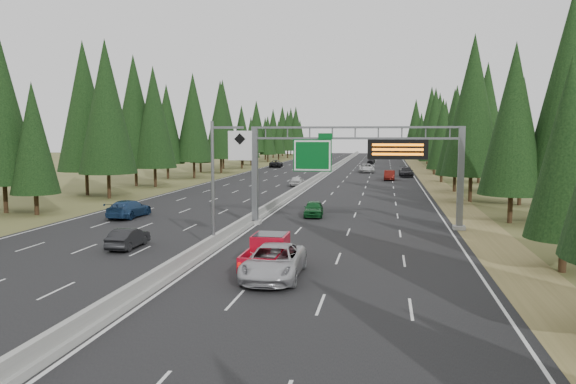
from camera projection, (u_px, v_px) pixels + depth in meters
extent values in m
cube|color=black|center=(318.00, 180.00, 89.35)|extent=(32.00, 260.00, 0.08)
cube|color=olive|center=(432.00, 182.00, 86.32)|extent=(3.60, 260.00, 0.06)
cube|color=#525628|center=(210.00, 179.00, 92.38)|extent=(3.60, 260.00, 0.06)
cube|color=gray|center=(318.00, 179.00, 89.33)|extent=(0.70, 260.00, 0.30)
cube|color=gray|center=(318.00, 176.00, 89.29)|extent=(0.30, 260.00, 0.60)
cube|color=slate|center=(255.00, 176.00, 44.78)|extent=(0.45, 0.45, 7.80)
cube|color=gray|center=(255.00, 222.00, 45.17)|extent=(0.90, 0.90, 0.30)
cube|color=slate|center=(461.00, 178.00, 42.08)|extent=(0.45, 0.45, 7.80)
cube|color=gray|center=(459.00, 228.00, 42.47)|extent=(0.90, 0.90, 0.30)
cube|color=slate|center=(355.00, 127.00, 43.04)|extent=(15.85, 0.35, 0.16)
cube|color=slate|center=(355.00, 138.00, 43.13)|extent=(15.85, 0.35, 0.16)
cube|color=#054C19|center=(312.00, 155.00, 43.58)|extent=(3.00, 0.10, 2.50)
cube|color=silver|center=(312.00, 156.00, 43.52)|extent=(2.85, 0.02, 2.35)
cube|color=#054C19|center=(325.00, 136.00, 43.25)|extent=(1.10, 0.10, 0.45)
cube|color=black|center=(398.00, 149.00, 42.37)|extent=(4.50, 0.40, 1.50)
cube|color=orange|center=(398.00, 145.00, 42.12)|extent=(3.80, 0.02, 0.18)
cube|color=orange|center=(398.00, 150.00, 42.15)|extent=(3.80, 0.02, 0.18)
cube|color=orange|center=(398.00, 154.00, 42.19)|extent=(3.80, 0.02, 0.18)
cylinder|color=slate|center=(213.00, 186.00, 35.03)|extent=(0.20, 0.20, 8.00)
cube|color=gray|center=(214.00, 247.00, 35.43)|extent=(0.50, 0.50, 0.20)
cube|color=slate|center=(228.00, 128.00, 34.49)|extent=(2.00, 0.15, 0.15)
cube|color=silver|center=(240.00, 146.00, 34.35)|extent=(1.50, 0.06, 1.80)
cylinder|color=black|center=(563.00, 255.00, 29.60)|extent=(0.40, 0.40, 1.81)
cone|color=black|center=(568.00, 148.00, 29.02)|extent=(4.07, 4.07, 9.50)
cylinder|color=black|center=(510.00, 209.00, 46.00)|extent=(0.40, 0.40, 2.35)
cone|color=black|center=(514.00, 119.00, 45.25)|extent=(5.29, 5.29, 12.35)
cylinder|color=black|center=(564.00, 206.00, 45.38)|extent=(0.40, 0.40, 3.01)
cone|color=black|center=(570.00, 88.00, 44.41)|extent=(6.78, 6.78, 15.83)
cylinder|color=black|center=(470.00, 189.00, 60.27)|extent=(0.40, 0.40, 2.86)
cone|color=black|center=(473.00, 105.00, 59.36)|extent=(6.42, 6.42, 14.99)
cylinder|color=black|center=(519.00, 195.00, 57.76)|extent=(0.40, 0.40, 2.09)
cone|color=black|center=(522.00, 131.00, 57.09)|extent=(4.71, 4.71, 10.99)
cylinder|color=black|center=(454.00, 184.00, 70.81)|extent=(0.40, 0.40, 2.15)
cone|color=black|center=(456.00, 130.00, 70.12)|extent=(4.83, 4.83, 11.26)
cylinder|color=black|center=(484.00, 182.00, 71.18)|extent=(0.40, 0.40, 2.61)
cone|color=black|center=(487.00, 117.00, 70.35)|extent=(5.87, 5.87, 13.69)
cylinder|color=black|center=(441.00, 176.00, 85.25)|extent=(0.40, 0.40, 2.04)
cone|color=black|center=(442.00, 134.00, 84.60)|extent=(4.58, 4.58, 10.70)
cylinder|color=black|center=(479.00, 176.00, 84.12)|extent=(0.40, 0.40, 2.12)
cone|color=black|center=(480.00, 131.00, 83.44)|extent=(4.78, 4.78, 11.15)
cylinder|color=black|center=(434.00, 168.00, 101.43)|extent=(0.40, 0.40, 2.51)
cone|color=black|center=(435.00, 124.00, 100.63)|extent=(5.64, 5.64, 13.16)
cylinder|color=black|center=(464.00, 168.00, 99.15)|extent=(0.40, 0.40, 2.87)
cone|color=black|center=(466.00, 116.00, 98.23)|extent=(6.47, 6.47, 15.09)
cylinder|color=black|center=(434.00, 166.00, 113.54)|extent=(0.40, 0.40, 1.91)
cone|color=black|center=(434.00, 136.00, 112.93)|extent=(4.29, 4.29, 10.02)
cylinder|color=black|center=(453.00, 164.00, 112.25)|extent=(0.40, 0.40, 2.63)
cone|color=black|center=(454.00, 123.00, 111.41)|extent=(5.91, 5.91, 13.78)
cylinder|color=black|center=(430.00, 161.00, 125.42)|extent=(0.40, 0.40, 2.87)
cone|color=black|center=(431.00, 120.00, 124.50)|extent=(6.45, 6.45, 15.05)
cylinder|color=black|center=(444.00, 161.00, 126.77)|extent=(0.40, 0.40, 2.39)
cone|color=black|center=(445.00, 128.00, 126.00)|extent=(5.37, 5.37, 12.54)
cylinder|color=black|center=(427.00, 159.00, 138.45)|extent=(0.40, 0.40, 2.48)
cone|color=black|center=(428.00, 127.00, 137.66)|extent=(5.58, 5.58, 13.02)
cylinder|color=black|center=(437.00, 159.00, 140.73)|extent=(0.40, 0.40, 2.17)
cone|color=black|center=(438.00, 132.00, 140.03)|extent=(4.89, 4.89, 11.41)
cylinder|color=black|center=(421.00, 157.00, 152.28)|extent=(0.40, 0.40, 2.11)
cone|color=black|center=(421.00, 133.00, 151.61)|extent=(4.76, 4.76, 11.10)
cylinder|color=black|center=(439.00, 156.00, 153.47)|extent=(0.40, 0.40, 2.99)
cone|color=black|center=(439.00, 121.00, 152.51)|extent=(6.73, 6.73, 15.70)
cylinder|color=black|center=(418.00, 156.00, 166.78)|extent=(0.40, 0.40, 1.83)
cone|color=black|center=(418.00, 137.00, 166.20)|extent=(4.11, 4.11, 9.58)
cylinder|color=black|center=(434.00, 154.00, 167.81)|extent=(0.40, 0.40, 2.81)
cone|color=black|center=(435.00, 125.00, 166.91)|extent=(6.32, 6.32, 14.75)
cylinder|color=black|center=(415.00, 152.00, 181.37)|extent=(0.40, 0.40, 3.00)
cone|color=black|center=(416.00, 123.00, 180.42)|extent=(6.74, 6.74, 15.72)
cylinder|color=black|center=(430.00, 153.00, 179.85)|extent=(0.40, 0.40, 2.62)
cone|color=black|center=(431.00, 127.00, 179.01)|extent=(5.90, 5.90, 13.77)
cylinder|color=black|center=(412.00, 152.00, 196.60)|extent=(0.40, 0.40, 2.32)
cone|color=black|center=(413.00, 131.00, 195.86)|extent=(5.22, 5.22, 12.18)
cylinder|color=black|center=(424.00, 153.00, 192.90)|extent=(0.40, 0.40, 1.87)
cone|color=black|center=(425.00, 136.00, 192.30)|extent=(4.21, 4.21, 9.83)
cylinder|color=black|center=(37.00, 204.00, 50.78)|extent=(0.40, 0.40, 1.92)
cone|color=black|center=(33.00, 138.00, 50.17)|extent=(4.31, 4.31, 10.06)
cylinder|color=black|center=(5.00, 199.00, 51.93)|extent=(0.40, 0.40, 2.69)
cone|color=black|center=(1.00, 107.00, 51.07)|extent=(6.06, 6.06, 14.13)
cylinder|color=black|center=(109.00, 186.00, 63.75)|extent=(0.40, 0.40, 2.86)
cone|color=black|center=(106.00, 106.00, 62.83)|extent=(6.44, 6.44, 15.03)
cylinder|color=black|center=(87.00, 183.00, 67.06)|extent=(0.40, 0.40, 2.92)
cone|color=black|center=(84.00, 106.00, 66.12)|extent=(6.58, 6.58, 15.36)
cylinder|color=black|center=(155.00, 177.00, 77.85)|extent=(0.40, 0.40, 2.66)
cone|color=black|center=(154.00, 117.00, 77.00)|extent=(5.99, 5.99, 13.97)
cylinder|color=black|center=(136.00, 176.00, 78.88)|extent=(0.40, 0.40, 2.93)
cone|color=black|center=(134.00, 110.00, 77.94)|extent=(6.59, 6.59, 15.39)
cylinder|color=black|center=(194.00, 170.00, 93.65)|extent=(0.40, 0.40, 2.78)
cone|color=black|center=(193.00, 117.00, 92.76)|extent=(6.27, 6.27, 14.62)
cylinder|color=black|center=(168.00, 171.00, 92.67)|extent=(0.40, 0.40, 2.48)
cone|color=black|center=(167.00, 124.00, 91.88)|extent=(5.58, 5.58, 13.02)
cylinder|color=black|center=(221.00, 166.00, 105.72)|extent=(0.40, 0.40, 2.77)
cone|color=black|center=(221.00, 119.00, 104.83)|extent=(6.24, 6.24, 14.55)
cylinder|color=black|center=(201.00, 167.00, 108.25)|extent=(0.40, 0.40, 1.86)
cone|color=black|center=(200.00, 137.00, 107.65)|extent=(4.18, 4.18, 9.76)
cylinder|color=black|center=(242.00, 163.00, 120.52)|extent=(0.40, 0.40, 2.16)
cone|color=black|center=(242.00, 132.00, 119.83)|extent=(4.87, 4.87, 11.36)
cylinder|color=black|center=(223.00, 162.00, 119.31)|extent=(0.40, 0.40, 3.01)
cone|color=black|center=(223.00, 117.00, 118.35)|extent=(6.77, 6.77, 15.79)
cylinder|color=black|center=(251.00, 162.00, 131.97)|extent=(0.40, 0.40, 1.83)
cone|color=black|center=(251.00, 137.00, 131.39)|extent=(4.11, 4.11, 9.58)
cylinder|color=black|center=(243.00, 161.00, 134.32)|extent=(0.40, 0.40, 1.82)
cone|color=black|center=(243.00, 137.00, 133.74)|extent=(4.09, 4.09, 9.54)
cylinder|color=black|center=(268.00, 158.00, 149.01)|extent=(0.40, 0.40, 1.95)
cone|color=black|center=(268.00, 135.00, 148.38)|extent=(4.40, 4.40, 10.26)
cylinder|color=black|center=(257.00, 157.00, 149.17)|extent=(0.40, 0.40, 2.61)
cone|color=black|center=(256.00, 126.00, 148.34)|extent=(5.87, 5.87, 13.69)
cylinder|color=black|center=(279.00, 157.00, 159.42)|extent=(0.40, 0.40, 1.81)
cone|color=black|center=(279.00, 137.00, 158.84)|extent=(4.08, 4.08, 9.51)
cylinder|color=black|center=(265.00, 157.00, 160.36)|extent=(0.40, 0.40, 1.96)
cone|color=black|center=(265.00, 135.00, 159.73)|extent=(4.41, 4.41, 10.29)
cylinder|color=black|center=(288.00, 154.00, 172.27)|extent=(0.40, 0.40, 2.34)
cone|color=black|center=(288.00, 130.00, 171.52)|extent=(5.26, 5.26, 12.28)
cylinder|color=black|center=(273.00, 154.00, 173.96)|extent=(0.40, 0.40, 2.44)
cone|color=black|center=(273.00, 129.00, 173.18)|extent=(5.48, 5.48, 12.79)
cylinder|color=black|center=(296.00, 152.00, 187.59)|extent=(0.40, 0.40, 2.66)
cone|color=black|center=(296.00, 127.00, 186.75)|extent=(5.98, 5.98, 13.95)
cylinder|color=black|center=(282.00, 152.00, 188.16)|extent=(0.40, 0.40, 2.69)
cone|color=black|center=(282.00, 127.00, 187.30)|extent=(6.04, 6.04, 14.10)
cylinder|color=black|center=(300.00, 152.00, 200.10)|extent=(0.40, 0.40, 1.99)
cone|color=black|center=(300.00, 135.00, 199.46)|extent=(4.48, 4.48, 10.46)
cylinder|color=black|center=(291.00, 151.00, 202.87)|extent=(0.40, 0.40, 2.71)
cone|color=black|center=(291.00, 127.00, 202.00)|extent=(6.11, 6.11, 14.25)
imported|color=#ADADB2|center=(274.00, 262.00, 28.09)|extent=(2.83, 5.97, 1.65)
cylinder|color=black|center=(245.00, 269.00, 28.47)|extent=(0.29, 0.77, 0.77)
cylinder|color=black|center=(276.00, 270.00, 28.19)|extent=(0.29, 0.77, 0.77)
cylinder|color=black|center=(259.00, 255.00, 31.60)|extent=(0.29, 0.77, 0.77)
cylinder|color=black|center=(287.00, 256.00, 31.32)|extent=(0.29, 0.77, 0.77)
cube|color=red|center=(267.00, 259.00, 29.93)|extent=(1.94, 5.42, 0.29)
cube|color=red|center=(271.00, 244.00, 30.71)|extent=(1.84, 2.13, 1.07)
cube|color=black|center=(270.00, 239.00, 30.68)|extent=(1.65, 1.84, 0.53)
cube|color=red|center=(244.00, 258.00, 28.63)|extent=(0.10, 2.32, 0.58)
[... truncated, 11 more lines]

